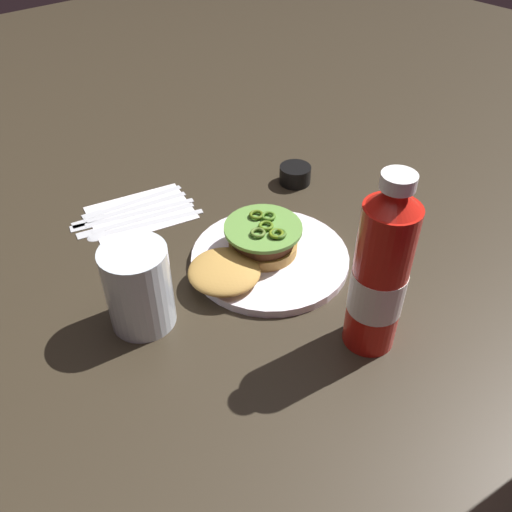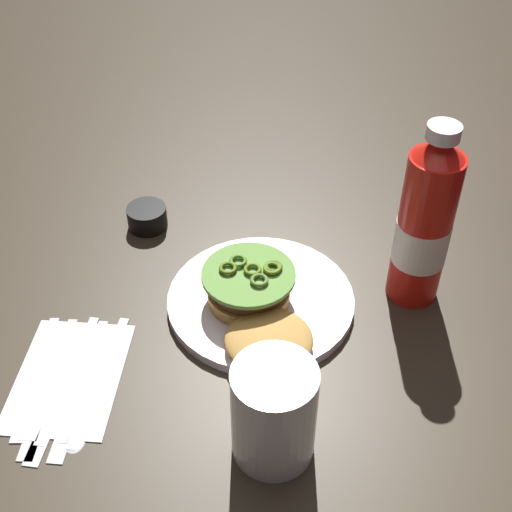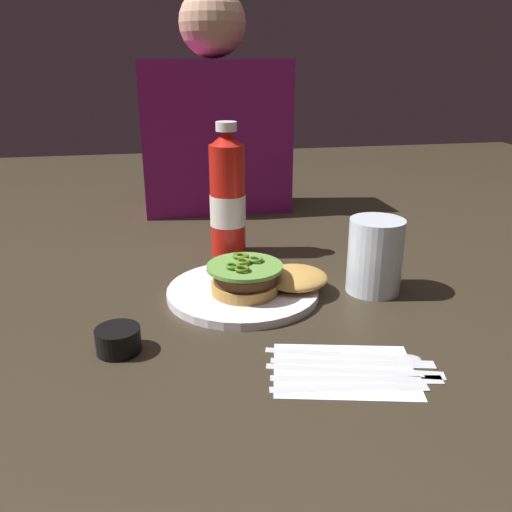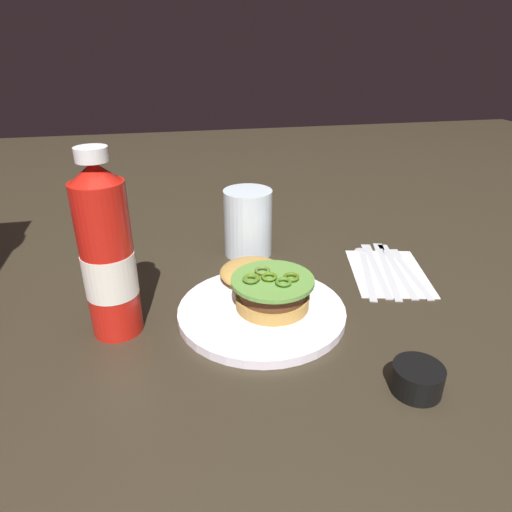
% 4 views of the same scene
% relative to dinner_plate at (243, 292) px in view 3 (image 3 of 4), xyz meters
% --- Properties ---
extents(ground_plane, '(3.00, 3.00, 0.00)m').
position_rel_dinner_plate_xyz_m(ground_plane, '(-0.03, -0.05, -0.01)').
color(ground_plane, '#2F271B').
extents(dinner_plate, '(0.24, 0.24, 0.01)m').
position_rel_dinner_plate_xyz_m(dinner_plate, '(0.00, 0.00, 0.00)').
color(dinner_plate, white).
rests_on(dinner_plate, ground_plane).
extents(burger_sandwich, '(0.20, 0.12, 0.05)m').
position_rel_dinner_plate_xyz_m(burger_sandwich, '(0.03, -0.01, 0.03)').
color(burger_sandwich, '#B1843E').
rests_on(burger_sandwich, dinner_plate).
extents(ketchup_bottle, '(0.07, 0.07, 0.25)m').
position_rel_dinner_plate_xyz_m(ketchup_bottle, '(0.01, 0.20, 0.11)').
color(ketchup_bottle, red).
rests_on(ketchup_bottle, ground_plane).
extents(water_glass, '(0.09, 0.09, 0.12)m').
position_rel_dinner_plate_xyz_m(water_glass, '(0.21, -0.02, 0.05)').
color(water_glass, silver).
rests_on(water_glass, ground_plane).
extents(condiment_cup, '(0.06, 0.06, 0.03)m').
position_rel_dinner_plate_xyz_m(condiment_cup, '(-0.19, -0.14, 0.01)').
color(condiment_cup, black).
rests_on(condiment_cup, ground_plane).
extents(napkin, '(0.20, 0.16, 0.00)m').
position_rel_dinner_plate_xyz_m(napkin, '(0.08, -0.24, -0.01)').
color(napkin, white).
rests_on(napkin, ground_plane).
extents(fork_utensil, '(0.19, 0.04, 0.00)m').
position_rel_dinner_plate_xyz_m(fork_utensil, '(0.09, -0.28, -0.00)').
color(fork_utensil, silver).
rests_on(fork_utensil, napkin).
extents(steak_knife, '(0.20, 0.06, 0.00)m').
position_rel_dinner_plate_xyz_m(steak_knife, '(0.11, -0.27, -0.00)').
color(steak_knife, silver).
rests_on(steak_knife, napkin).
extents(butter_knife, '(0.21, 0.08, 0.00)m').
position_rel_dinner_plate_xyz_m(butter_knife, '(0.11, -0.25, -0.00)').
color(butter_knife, silver).
rests_on(butter_knife, napkin).
extents(table_knife, '(0.20, 0.06, 0.00)m').
position_rel_dinner_plate_xyz_m(table_knife, '(0.11, -0.23, -0.00)').
color(table_knife, silver).
rests_on(table_knife, napkin).
extents(spoon_utensil, '(0.19, 0.08, 0.00)m').
position_rel_dinner_plate_xyz_m(spoon_utensil, '(0.12, -0.22, -0.00)').
color(spoon_utensil, silver).
rests_on(spoon_utensil, napkin).
extents(diner_person, '(0.36, 0.16, 0.52)m').
position_rel_dinner_plate_xyz_m(diner_person, '(0.03, 0.54, 0.21)').
color(diner_person, '#791762').
rests_on(diner_person, ground_plane).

